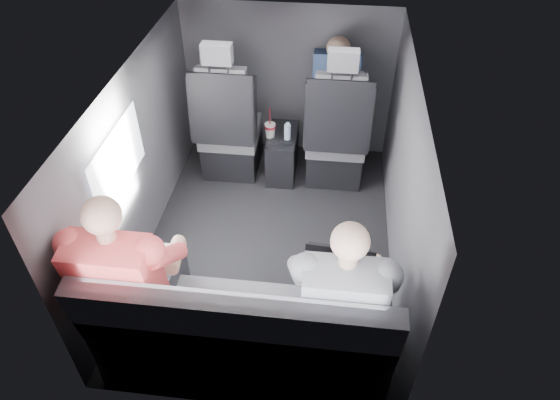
# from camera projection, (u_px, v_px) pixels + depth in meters

# --- Properties ---
(floor) EXTENTS (2.60, 2.60, 0.00)m
(floor) POSITION_uv_depth(u_px,v_px,m) (269.00, 242.00, 3.79)
(floor) COLOR black
(floor) RESTS_ON ground
(ceiling) EXTENTS (2.60, 2.60, 0.00)m
(ceiling) POSITION_uv_depth(u_px,v_px,m) (266.00, 79.00, 2.92)
(ceiling) COLOR #B2B2AD
(ceiling) RESTS_ON panel_back
(panel_left) EXTENTS (0.02, 2.60, 1.35)m
(panel_left) POSITION_uv_depth(u_px,v_px,m) (139.00, 162.00, 3.43)
(panel_left) COLOR #56565B
(panel_left) RESTS_ON floor
(panel_right) EXTENTS (0.02, 2.60, 1.35)m
(panel_right) POSITION_uv_depth(u_px,v_px,m) (403.00, 181.00, 3.27)
(panel_right) COLOR #56565B
(panel_right) RESTS_ON floor
(panel_front) EXTENTS (1.80, 0.02, 1.35)m
(panel_front) POSITION_uv_depth(u_px,v_px,m) (288.00, 81.00, 4.33)
(panel_front) COLOR #56565B
(panel_front) RESTS_ON floor
(panel_back) EXTENTS (1.80, 0.02, 1.35)m
(panel_back) POSITION_uv_depth(u_px,v_px,m) (231.00, 335.00, 2.37)
(panel_back) COLOR #56565B
(panel_back) RESTS_ON floor
(side_window) EXTENTS (0.02, 0.75, 0.42)m
(side_window) POSITION_uv_depth(u_px,v_px,m) (119.00, 161.00, 3.06)
(side_window) COLOR white
(side_window) RESTS_ON panel_left
(seatbelt) EXTENTS (0.35, 0.11, 0.59)m
(seatbelt) POSITION_uv_depth(u_px,v_px,m) (339.00, 108.00, 3.74)
(seatbelt) COLOR black
(seatbelt) RESTS_ON front_seat_right
(front_seat_left) EXTENTS (0.52, 0.58, 1.26)m
(front_seat_left) POSITION_uv_depth(u_px,v_px,m) (229.00, 133.00, 4.21)
(front_seat_left) COLOR black
(front_seat_left) RESTS_ON floor
(front_seat_right) EXTENTS (0.52, 0.58, 1.26)m
(front_seat_right) POSITION_uv_depth(u_px,v_px,m) (336.00, 140.00, 4.13)
(front_seat_right) COLOR black
(front_seat_right) RESTS_ON floor
(center_console) EXTENTS (0.24, 0.48, 0.41)m
(center_console) POSITION_uv_depth(u_px,v_px,m) (282.00, 154.00, 4.33)
(center_console) COLOR black
(center_console) RESTS_ON floor
(rear_bench) EXTENTS (1.60, 0.57, 0.92)m
(rear_bench) POSITION_uv_depth(u_px,v_px,m) (243.00, 337.00, 2.79)
(rear_bench) COLOR #5D5E62
(rear_bench) RESTS_ON floor
(soda_cup) EXTENTS (0.09, 0.09, 0.28)m
(soda_cup) POSITION_uv_depth(u_px,v_px,m) (270.00, 130.00, 4.12)
(soda_cup) COLOR white
(soda_cup) RESTS_ON center_console
(water_bottle) EXTENTS (0.06, 0.06, 0.16)m
(water_bottle) POSITION_uv_depth(u_px,v_px,m) (287.00, 132.00, 4.09)
(water_bottle) COLOR #9FBFD7
(water_bottle) RESTS_ON center_console
(laptop_white) EXTENTS (0.29, 0.27, 0.22)m
(laptop_white) POSITION_uv_depth(u_px,v_px,m) (145.00, 257.00, 2.82)
(laptop_white) COLOR white
(laptop_white) RESTS_ON passenger_rear_left
(laptop_black) EXTENTS (0.39, 0.35, 0.26)m
(laptop_black) POSITION_uv_depth(u_px,v_px,m) (338.00, 265.00, 2.77)
(laptop_black) COLOR black
(laptop_black) RESTS_ON passenger_rear_right
(passenger_rear_left) EXTENTS (0.53, 0.65, 1.27)m
(passenger_rear_left) POSITION_uv_depth(u_px,v_px,m) (131.00, 275.00, 2.70)
(passenger_rear_left) COLOR #35353A
(passenger_rear_left) RESTS_ON rear_bench
(passenger_rear_right) EXTENTS (0.51, 0.63, 1.23)m
(passenger_rear_right) POSITION_uv_depth(u_px,v_px,m) (341.00, 296.00, 2.61)
(passenger_rear_right) COLOR navy
(passenger_rear_right) RESTS_ON rear_bench
(passenger_front_right) EXTENTS (0.38, 0.38, 0.74)m
(passenger_front_right) POSITION_uv_depth(u_px,v_px,m) (335.00, 88.00, 4.10)
(passenger_front_right) COLOR navy
(passenger_front_right) RESTS_ON front_seat_right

